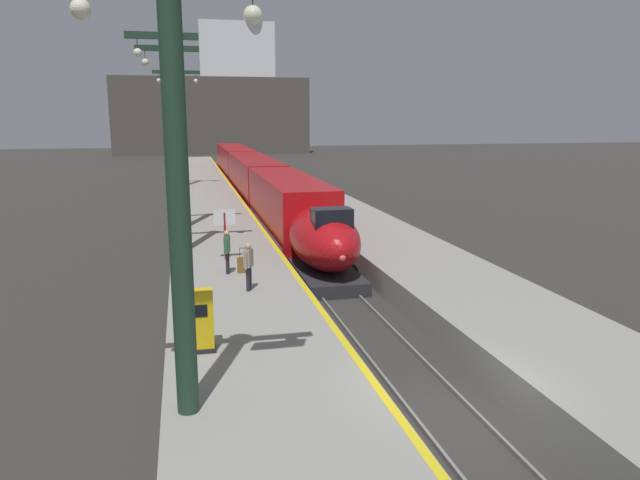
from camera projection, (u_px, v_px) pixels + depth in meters
The scene contains 17 objects.
ground_plane at pixel (450, 423), 13.91m from camera, with size 260.00×260.00×0.00m, color #33302D.
platform_left at pixel (215, 224), 36.54m from camera, with size 4.80×110.00×1.05m, color gray.
platform_right at pixel (343, 219), 38.31m from camera, with size 4.80×110.00×1.05m, color gray.
platform_left_safety_stripe at pixel (252, 214), 36.93m from camera, with size 0.20×107.80×0.01m, color yellow.
rail_main_left at pixel (263, 222), 39.98m from camera, with size 0.08×110.00×0.12m, color slate.
rail_main_right at pixel (285, 221), 40.31m from camera, with size 0.08×110.00×0.12m, color slate.
highspeed_train_main at pixel (256, 179), 48.99m from camera, with size 2.92×56.39×3.60m.
station_column_near at pixel (179, 147), 11.23m from camera, with size 4.00×0.68×8.72m.
station_column_mid at pixel (178, 122), 25.76m from camera, with size 4.00×0.68×9.48m.
station_column_far at pixel (178, 120), 31.29m from camera, with size 4.00×0.68×9.57m.
station_column_distant at pixel (179, 117), 50.34m from camera, with size 4.00×0.68×9.77m.
passenger_near_edge at pixel (227, 248), 22.84m from camera, with size 0.28×0.56×1.69m.
passenger_mid_platform at pixel (248, 263), 20.60m from camera, with size 0.38×0.51×1.69m.
rolling_suitcase at pixel (243, 265), 23.12m from camera, with size 0.40×0.22×0.98m.
ticket_machine_yellow at pixel (200, 323), 15.35m from camera, with size 0.76×0.62×1.60m.
departure_info_board at pixel (225, 224), 25.02m from camera, with size 0.90×0.10×2.12m.
terminus_back_wall at pixel (213, 116), 109.84m from camera, with size 36.00×2.00×14.00m, color #4C4742.
Camera 1 is at (-5.79, -11.76, 6.99)m, focal length 33.60 mm.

